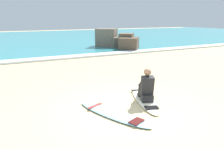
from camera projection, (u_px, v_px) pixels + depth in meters
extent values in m
plane|color=#CCB584|center=(124.00, 111.00, 5.77)|extent=(80.00, 80.00, 0.00)
cube|color=teal|center=(28.00, 39.00, 24.81)|extent=(80.00, 28.00, 0.10)
cube|color=white|center=(55.00, 58.00, 12.96)|extent=(80.00, 0.90, 0.11)
ellipsoid|color=#EFE5C6|center=(144.00, 98.00, 6.56)|extent=(1.31, 2.47, 0.07)
cube|color=black|center=(138.00, 90.00, 7.21)|extent=(0.48, 0.26, 0.01)
cube|color=black|center=(152.00, 107.00, 5.81)|extent=(0.42, 0.35, 0.01)
cube|color=#232326|center=(147.00, 98.00, 6.21)|extent=(0.39, 0.36, 0.20)
cylinder|color=#232326|center=(142.00, 91.00, 6.34)|extent=(0.28, 0.43, 0.43)
cylinder|color=#232326|center=(140.00, 90.00, 6.55)|extent=(0.20, 0.28, 0.42)
cube|color=#232326|center=(139.00, 95.00, 6.66)|extent=(0.17, 0.24, 0.05)
cylinder|color=#232326|center=(149.00, 91.00, 6.36)|extent=(0.28, 0.43, 0.43)
cylinder|color=#232326|center=(148.00, 89.00, 6.57)|extent=(0.20, 0.28, 0.42)
cube|color=#232326|center=(147.00, 95.00, 6.68)|extent=(0.17, 0.24, 0.05)
cube|color=#232326|center=(147.00, 86.00, 6.16)|extent=(0.42, 0.39, 0.57)
sphere|color=#A37556|center=(147.00, 72.00, 6.09)|extent=(0.21, 0.21, 0.21)
cylinder|color=#232326|center=(141.00, 83.00, 6.29)|extent=(0.22, 0.40, 0.31)
cylinder|color=#232326|center=(151.00, 83.00, 6.31)|extent=(0.22, 0.40, 0.31)
ellipsoid|color=#9ED1E5|center=(113.00, 114.00, 5.52)|extent=(1.33, 2.32, 0.07)
cube|color=red|center=(95.00, 106.00, 5.92)|extent=(0.48, 0.27, 0.01)
cube|color=#4A1311|center=(137.00, 121.00, 5.04)|extent=(0.43, 0.36, 0.01)
cube|color=brown|center=(126.00, 41.00, 17.31)|extent=(1.60, 1.63, 1.19)
cube|color=#756656|center=(119.00, 43.00, 17.30)|extent=(1.31, 0.88, 0.88)
cube|color=#756656|center=(107.00, 38.00, 17.91)|extent=(2.14, 2.12, 1.53)
cube|color=brown|center=(129.00, 44.00, 16.48)|extent=(2.15, 2.20, 0.94)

